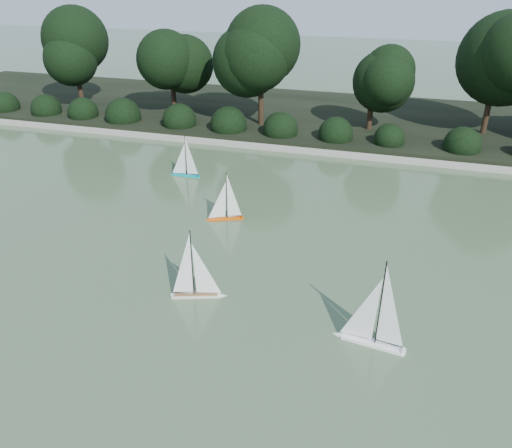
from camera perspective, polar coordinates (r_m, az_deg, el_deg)
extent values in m
plane|color=#2E4428|center=(9.27, -0.31, -10.35)|extent=(80.00, 80.00, 0.00)
cube|color=gray|center=(17.09, 8.56, 8.08)|extent=(40.00, 0.35, 0.18)
cube|color=black|center=(20.86, 10.31, 11.69)|extent=(40.00, 8.00, 0.30)
cylinder|color=black|center=(22.98, -19.35, 13.63)|extent=(0.20, 0.20, 1.51)
sphere|color=black|center=(22.66, -20.09, 18.09)|extent=(2.38, 2.38, 2.38)
cylinder|color=black|center=(21.49, -9.36, 13.70)|extent=(0.20, 0.20, 1.37)
sphere|color=black|center=(21.16, -9.72, 18.15)|extent=(2.24, 2.24, 2.24)
cylinder|color=black|center=(19.25, 0.56, 12.89)|extent=(0.20, 0.20, 1.66)
sphere|color=black|center=(18.84, 0.59, 18.86)|extent=(2.66, 2.66, 2.66)
cylinder|color=black|center=(19.12, 12.83, 11.50)|extent=(0.20, 0.20, 1.26)
sphere|color=black|center=(18.76, 13.34, 16.12)|extent=(2.10, 2.10, 2.10)
cylinder|color=black|center=(19.91, 24.79, 11.01)|extent=(0.20, 0.20, 1.73)
sphere|color=black|center=(19.50, 26.05, 16.95)|extent=(2.80, 2.80, 2.80)
sphere|color=black|center=(23.95, -27.03, 11.97)|extent=(1.10, 1.10, 1.10)
sphere|color=black|center=(22.65, -23.20, 11.98)|extent=(1.10, 1.10, 1.10)
sphere|color=black|center=(21.45, -18.94, 11.94)|extent=(1.10, 1.10, 1.10)
sphere|color=black|center=(20.39, -14.20, 11.81)|extent=(1.10, 1.10, 1.10)
sphere|color=black|center=(19.47, -8.98, 11.58)|extent=(1.10, 1.10, 1.10)
sphere|color=black|center=(18.73, -3.31, 11.23)|extent=(1.10, 1.10, 1.10)
sphere|color=black|center=(18.17, 2.75, 10.73)|extent=(1.10, 1.10, 1.10)
sphere|color=black|center=(17.82, 9.09, 10.08)|extent=(1.10, 1.10, 1.10)
sphere|color=black|center=(17.69, 15.58, 9.29)|extent=(1.10, 1.10, 1.10)
sphere|color=black|center=(17.79, 22.05, 8.38)|extent=(1.10, 1.10, 1.10)
cube|color=white|center=(8.85, 13.10, -12.97)|extent=(1.03, 0.34, 0.10)
cone|color=white|center=(8.93, 9.36, -12.11)|extent=(0.23, 0.23, 0.20)
cylinder|color=white|center=(8.81, 16.39, -13.67)|extent=(0.14, 0.14, 0.10)
cylinder|color=black|center=(8.33, 14.05, -8.65)|extent=(0.02, 0.02, 1.57)
cylinder|color=black|center=(8.75, 14.96, -12.80)|extent=(0.46, 0.08, 0.02)
cube|color=silver|center=(9.78, -6.85, -7.98)|extent=(0.90, 0.45, 0.09)
cone|color=silver|center=(9.74, -3.80, -7.97)|extent=(0.22, 0.22, 0.18)
cylinder|color=silver|center=(9.83, -9.45, -7.98)|extent=(0.13, 0.13, 0.09)
cube|color=olive|center=(9.75, -6.86, -7.75)|extent=(0.82, 0.38, 0.01)
cylinder|color=black|center=(9.38, -7.37, -4.33)|extent=(0.02, 0.02, 1.38)
cylinder|color=black|center=(9.75, -8.30, -7.51)|extent=(0.39, 0.14, 0.01)
cube|color=#D44B05|center=(12.55, -3.47, 0.70)|extent=(0.80, 0.46, 0.08)
cone|color=#D44B05|center=(12.54, -5.59, 0.60)|extent=(0.21, 0.21, 0.16)
cylinder|color=#D44B05|center=(12.57, -1.65, 0.80)|extent=(0.13, 0.13, 0.08)
cylinder|color=black|center=(12.27, -3.37, 3.47)|extent=(0.02, 0.02, 1.24)
cylinder|color=black|center=(12.52, -2.49, 1.11)|extent=(0.34, 0.16, 0.01)
cube|color=#03929C|center=(15.32, -8.00, 5.60)|extent=(0.80, 0.19, 0.08)
cone|color=#03929C|center=(15.49, -9.60, 5.74)|extent=(0.17, 0.17, 0.16)
cylinder|color=#03929C|center=(15.18, -6.60, 5.49)|extent=(0.10, 0.10, 0.08)
cylinder|color=black|center=(15.08, -8.02, 7.91)|extent=(0.02, 0.02, 1.24)
cylinder|color=black|center=(15.21, -7.27, 5.85)|extent=(0.37, 0.03, 0.01)
sphere|color=#F9550D|center=(10.32, -7.59, -6.23)|extent=(0.16, 0.16, 0.16)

